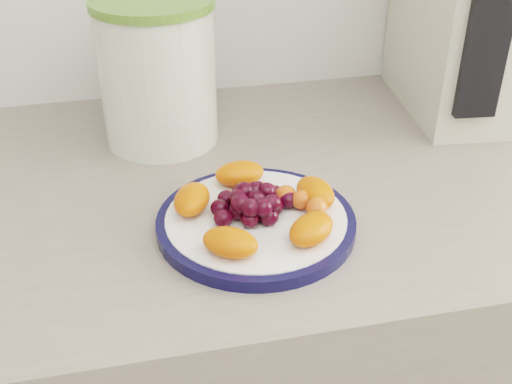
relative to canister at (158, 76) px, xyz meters
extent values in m
cylinder|color=black|center=(0.08, -0.25, -0.09)|extent=(0.23, 0.23, 0.01)
cylinder|color=white|center=(0.08, -0.25, -0.09)|extent=(0.21, 0.21, 0.02)
cylinder|color=#46631F|center=(0.00, 0.00, 0.00)|extent=(0.21, 0.21, 0.19)
cylinder|color=#577E30|center=(0.00, 0.00, 0.10)|extent=(0.22, 0.22, 0.01)
cube|color=beige|center=(0.49, 0.02, 0.07)|extent=(0.22, 0.29, 0.34)
cube|color=black|center=(0.42, -0.12, 0.08)|extent=(0.06, 0.02, 0.25)
ellipsoid|color=#E2450A|center=(0.16, -0.24, -0.06)|extent=(0.05, 0.07, 0.03)
ellipsoid|color=#E2450A|center=(0.08, -0.18, -0.06)|extent=(0.06, 0.04, 0.03)
ellipsoid|color=#E2450A|center=(0.01, -0.23, -0.06)|extent=(0.06, 0.07, 0.03)
ellipsoid|color=#E2450A|center=(0.04, -0.32, -0.06)|extent=(0.07, 0.07, 0.03)
ellipsoid|color=#E2450A|center=(0.13, -0.31, -0.06)|extent=(0.07, 0.07, 0.03)
ellipsoid|color=black|center=(0.08, -0.25, -0.07)|extent=(0.02, 0.02, 0.02)
ellipsoid|color=black|center=(0.10, -0.25, -0.07)|extent=(0.02, 0.02, 0.02)
ellipsoid|color=black|center=(0.09, -0.24, -0.07)|extent=(0.02, 0.02, 0.02)
ellipsoid|color=black|center=(0.07, -0.24, -0.07)|extent=(0.02, 0.02, 0.02)
ellipsoid|color=black|center=(0.06, -0.25, -0.07)|extent=(0.02, 0.02, 0.02)
ellipsoid|color=black|center=(0.07, -0.27, -0.07)|extent=(0.02, 0.02, 0.02)
ellipsoid|color=black|center=(0.09, -0.27, -0.07)|extent=(0.02, 0.02, 0.02)
ellipsoid|color=black|center=(0.12, -0.24, -0.07)|extent=(0.02, 0.02, 0.02)
ellipsoid|color=black|center=(0.11, -0.23, -0.07)|extent=(0.02, 0.02, 0.02)
ellipsoid|color=black|center=(0.09, -0.21, -0.07)|extent=(0.02, 0.02, 0.02)
ellipsoid|color=black|center=(0.07, -0.21, -0.07)|extent=(0.02, 0.02, 0.02)
ellipsoid|color=black|center=(0.05, -0.23, -0.07)|extent=(0.02, 0.02, 0.02)
ellipsoid|color=black|center=(0.04, -0.24, -0.07)|extent=(0.02, 0.02, 0.02)
ellipsoid|color=black|center=(0.04, -0.27, -0.07)|extent=(0.02, 0.02, 0.02)
ellipsoid|color=black|center=(0.08, -0.25, -0.06)|extent=(0.02, 0.02, 0.02)
ellipsoid|color=black|center=(0.10, -0.24, -0.06)|extent=(0.02, 0.02, 0.02)
ellipsoid|color=black|center=(0.09, -0.23, -0.06)|extent=(0.02, 0.02, 0.02)
ellipsoid|color=black|center=(0.07, -0.24, -0.05)|extent=(0.02, 0.02, 0.02)
ellipsoid|color=black|center=(0.06, -0.25, -0.06)|extent=(0.02, 0.02, 0.02)
ellipsoid|color=black|center=(0.06, -0.26, -0.06)|extent=(0.02, 0.02, 0.02)
ellipsoid|color=black|center=(0.07, -0.27, -0.06)|extent=(0.02, 0.02, 0.02)
ellipsoid|color=black|center=(0.09, -0.27, -0.06)|extent=(0.02, 0.02, 0.02)
ellipsoid|color=black|center=(0.10, -0.27, -0.06)|extent=(0.02, 0.02, 0.02)
ellipsoid|color=#E7501E|center=(0.14, -0.25, -0.07)|extent=(0.03, 0.03, 0.02)
ellipsoid|color=#E7501E|center=(0.16, -0.24, -0.07)|extent=(0.04, 0.03, 0.02)
ellipsoid|color=#E7501E|center=(0.15, -0.27, -0.07)|extent=(0.04, 0.04, 0.02)
ellipsoid|color=#E7501E|center=(0.12, -0.24, -0.07)|extent=(0.03, 0.04, 0.02)
camera|label=1|loc=(-0.05, -0.85, 0.33)|focal=45.00mm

